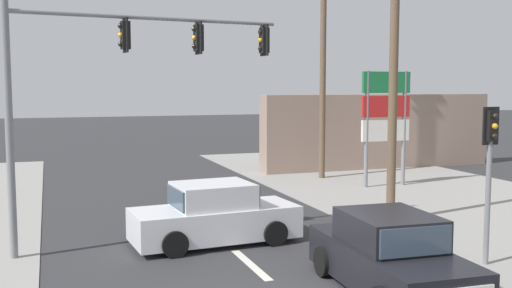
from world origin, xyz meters
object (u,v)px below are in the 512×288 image
utility_pole_background_right (323,53)px  sedan_kerbside_parked (215,216)px  traffic_signal_mast (112,72)px  shopping_plaza_sign (386,112)px  utility_pole_midground_right (394,51)px  sedan_oncoming_near (390,257)px  pedestal_signal_right_kerb (490,158)px

utility_pole_background_right → sedan_kerbside_parked: (-7.26, -8.90, -4.71)m
traffic_signal_mast → shopping_plaza_sign: (11.12, 5.64, -1.37)m
utility_pole_midground_right → shopping_plaza_sign: (3.14, 5.49, -2.05)m
utility_pole_background_right → traffic_signal_mast: bearing=-139.0°
utility_pole_background_right → sedan_oncoming_near: 15.21m
shopping_plaza_sign → sedan_oncoming_near: shopping_plaza_sign is taller
pedestal_signal_right_kerb → shopping_plaza_sign: shopping_plaza_sign is taller
traffic_signal_mast → pedestal_signal_right_kerb: traffic_signal_mast is taller
traffic_signal_mast → utility_pole_background_right: bearing=41.0°
traffic_signal_mast → utility_pole_midground_right: bearing=1.1°
sedan_kerbside_parked → sedan_oncoming_near: bearing=-64.3°
traffic_signal_mast → pedestal_signal_right_kerb: 9.02m
sedan_kerbside_parked → sedan_oncoming_near: (2.24, -4.67, 0.00)m
utility_pole_midground_right → utility_pole_background_right: bearing=78.4°
sedan_kerbside_parked → pedestal_signal_right_kerb: bearing=-36.0°
utility_pole_midground_right → pedestal_signal_right_kerb: bearing=-93.9°
pedestal_signal_right_kerb → traffic_signal_mast: bearing=150.7°
utility_pole_background_right → sedan_oncoming_near: size_ratio=2.39×
sedan_oncoming_near → pedestal_signal_right_kerb: bearing=15.6°
sedan_oncoming_near → utility_pole_background_right: bearing=69.7°
shopping_plaza_sign → sedan_oncoming_near: bearing=-120.9°
shopping_plaza_sign → sedan_kerbside_parked: size_ratio=1.06×
traffic_signal_mast → sedan_kerbside_parked: (2.42, -0.49, -3.65)m
traffic_signal_mast → sedan_oncoming_near: traffic_signal_mast is taller
utility_pole_midground_right → sedan_kerbside_parked: size_ratio=2.20×
utility_pole_midground_right → traffic_signal_mast: utility_pole_midground_right is taller
shopping_plaza_sign → utility_pole_background_right: bearing=117.5°
utility_pole_background_right → traffic_signal_mast: 12.87m
sedan_kerbside_parked → sedan_oncoming_near: 5.18m
pedestal_signal_right_kerb → shopping_plaza_sign: 10.55m
pedestal_signal_right_kerb → shopping_plaza_sign: size_ratio=0.77×
utility_pole_background_right → sedan_oncoming_near: bearing=-110.3°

